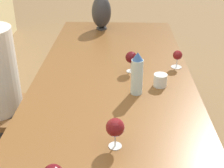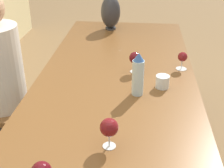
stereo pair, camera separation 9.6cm
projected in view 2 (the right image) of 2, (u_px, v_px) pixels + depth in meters
name	position (u px, v px, depth m)	size (l,w,h in m)	color
dining_table	(111.00, 116.00, 1.68)	(3.11, 0.99, 0.73)	brown
water_bottle	(138.00, 75.00, 1.72)	(0.07, 0.07, 0.25)	silver
water_tumbler	(162.00, 82.00, 1.83)	(0.08, 0.08, 0.08)	silver
vase	(111.00, 12.00, 2.77)	(0.17, 0.17, 0.30)	#2D2D33
wine_glass_0	(182.00, 58.00, 2.04)	(0.07, 0.07, 0.12)	silver
wine_glass_1	(109.00, 128.00, 1.32)	(0.08, 0.08, 0.14)	silver
wine_glass_3	(135.00, 58.00, 1.99)	(0.08, 0.08, 0.14)	silver
person_far	(1.00, 78.00, 2.08)	(0.33, 0.33, 1.25)	#2D2D38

